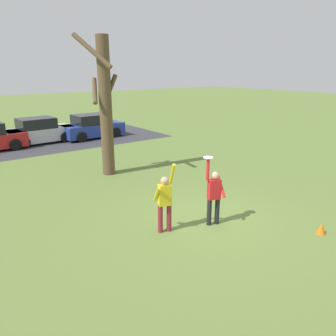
{
  "coord_description": "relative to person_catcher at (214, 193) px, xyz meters",
  "views": [
    {
      "loc": [
        -6.54,
        -6.59,
        4.46
      ],
      "look_at": [
        -0.77,
        1.03,
        1.58
      ],
      "focal_mm": 35.04,
      "sensor_mm": 36.0,
      "label": 1
    }
  ],
  "objects": [
    {
      "name": "frisbee_disc",
      "position": [
        -0.21,
        0.07,
        1.11
      ],
      "size": [
        0.28,
        0.28,
        0.02
      ],
      "primitive_type": "cylinder",
      "color": "white",
      "rests_on": "person_catcher"
    },
    {
      "name": "bare_tree_tall",
      "position": [
        -0.18,
        6.38,
        2.05
      ],
      "size": [
        1.81,
        1.83,
        5.84
      ],
      "color": "brown",
      "rests_on": "ground_plane"
    },
    {
      "name": "parked_car_blue",
      "position": [
        2.73,
        14.39,
        -0.25
      ],
      "size": [
        4.2,
        2.23,
        1.59
      ],
      "rotation": [
        0.0,
        0.0,
        0.06
      ],
      "color": "#233893",
      "rests_on": "ground_plane"
    },
    {
      "name": "field_cone_orange",
      "position": [
        2.01,
        -2.29,
        -0.82
      ],
      "size": [
        0.26,
        0.26,
        0.32
      ],
      "primitive_type": "cone",
      "color": "orange",
      "rests_on": "ground_plane"
    },
    {
      "name": "person_defender",
      "position": [
        -1.43,
        0.5,
        -0.0
      ],
      "size": [
        0.62,
        0.56,
        2.04
      ],
      "rotation": [
        0.0,
        0.0,
        5.95
      ],
      "color": "maroon",
      "rests_on": "ground_plane"
    },
    {
      "name": "person_catcher",
      "position": [
        0.0,
        0.0,
        0.0
      ],
      "size": [
        0.58,
        0.48,
        2.08
      ],
      "rotation": [
        0.0,
        0.0,
        2.81
      ],
      "color": "black",
      "rests_on": "ground_plane"
    },
    {
      "name": "ground_plane",
      "position": [
        0.05,
        0.25,
        -0.98
      ],
      "size": [
        120.0,
        120.0,
        0.0
      ],
      "primitive_type": "plane",
      "color": "olive"
    },
    {
      "name": "parking_strip",
      "position": [
        -0.45,
        14.65,
        -0.98
      ],
      "size": [
        15.7,
        6.4,
        0.01
      ],
      "primitive_type": "cube",
      "color": "#38383D",
      "rests_on": "ground_plane"
    },
    {
      "name": "parked_car_silver",
      "position": [
        -0.65,
        14.85,
        -0.25
      ],
      "size": [
        4.2,
        2.23,
        1.59
      ],
      "rotation": [
        0.0,
        0.0,
        0.06
      ],
      "color": "#BCBCC1",
      "rests_on": "ground_plane"
    }
  ]
}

